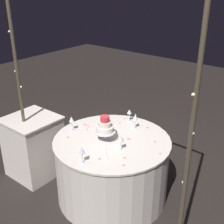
{
  "coord_description": "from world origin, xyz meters",
  "views": [
    {
      "loc": [
        -1.73,
        2.16,
        2.31
      ],
      "look_at": [
        0.0,
        0.0,
        1.04
      ],
      "focal_mm": 48.03,
      "sensor_mm": 36.0,
      "label": 1
    }
  ],
  "objects": [
    {
      "name": "tiered_cake",
      "position": [
        0.05,
        0.05,
        0.88
      ],
      "size": [
        0.22,
        0.22,
        0.28
      ],
      "color": "silver",
      "rests_on": "main_table"
    },
    {
      "name": "cake_knife",
      "position": [
        -0.1,
        0.22,
        0.73
      ],
      "size": [
        0.23,
        0.22,
        0.01
      ],
      "color": "silver",
      "rests_on": "main_table"
    },
    {
      "name": "rose_petal_9",
      "position": [
        -0.13,
        -0.12,
        0.72
      ],
      "size": [
        0.05,
        0.04,
        0.0
      ],
      "primitive_type": "ellipsoid",
      "rotation": [
        0.0,
        0.0,
        0.4
      ],
      "color": "#EA6B84",
      "rests_on": "main_table"
    },
    {
      "name": "rose_petal_11",
      "position": [
        0.4,
        0.26,
        0.72
      ],
      "size": [
        0.04,
        0.03,
        0.0
      ],
      "primitive_type": "ellipsoid",
      "rotation": [
        0.0,
        0.0,
        3.06
      ],
      "color": "#EA6B84",
      "rests_on": "main_table"
    },
    {
      "name": "ground_plane",
      "position": [
        0.0,
        0.0,
        0.0
      ],
      "size": [
        12.0,
        12.0,
        0.0
      ],
      "primitive_type": "plane",
      "color": "black"
    },
    {
      "name": "rose_petal_12",
      "position": [
        -0.15,
        -0.47,
        0.72
      ],
      "size": [
        0.05,
        0.05,
        0.0
      ],
      "primitive_type": "ellipsoid",
      "rotation": [
        0.0,
        0.0,
        5.48
      ],
      "color": "#EA6B84",
      "rests_on": "main_table"
    },
    {
      "name": "wine_glass_2",
      "position": [
        -0.2,
        0.1,
        0.85
      ],
      "size": [
        0.06,
        0.06,
        0.17
      ],
      "color": "silver",
      "rests_on": "main_table"
    },
    {
      "name": "rose_petal_14",
      "position": [
        -0.32,
        0.2,
        0.72
      ],
      "size": [
        0.03,
        0.02,
        0.0
      ],
      "primitive_type": "ellipsoid",
      "rotation": [
        0.0,
        0.0,
        6.21
      ],
      "color": "#EA6B84",
      "rests_on": "main_table"
    },
    {
      "name": "rose_petal_1",
      "position": [
        0.36,
        0.0,
        0.72
      ],
      "size": [
        0.03,
        0.03,
        0.0
      ],
      "primitive_type": "ellipsoid",
      "rotation": [
        0.0,
        0.0,
        5.52
      ],
      "color": "#EA6B84",
      "rests_on": "main_table"
    },
    {
      "name": "wine_glass_3",
      "position": [
        -0.05,
        -0.36,
        0.86
      ],
      "size": [
        0.06,
        0.06,
        0.19
      ],
      "color": "silver",
      "rests_on": "main_table"
    },
    {
      "name": "rose_petal_5",
      "position": [
        0.26,
        -0.31,
        0.72
      ],
      "size": [
        0.03,
        0.04,
        0.0
      ],
      "primitive_type": "ellipsoid",
      "rotation": [
        0.0,
        0.0,
        4.91
      ],
      "color": "#EA6B84",
      "rests_on": "main_table"
    },
    {
      "name": "wine_glass_1",
      "position": [
        0.12,
        -0.48,
        0.83
      ],
      "size": [
        0.06,
        0.06,
        0.15
      ],
      "color": "silver",
      "rests_on": "main_table"
    },
    {
      "name": "rose_petal_16",
      "position": [
        -0.38,
        -0.25,
        0.72
      ],
      "size": [
        0.03,
        0.04,
        0.0
      ],
      "primitive_type": "ellipsoid",
      "rotation": [
        0.0,
        0.0,
        5.13
      ],
      "color": "#EA6B84",
      "rests_on": "main_table"
    },
    {
      "name": "rose_petal_10",
      "position": [
        -0.54,
        -0.08,
        0.72
      ],
      "size": [
        0.03,
        0.03,
        0.0
      ],
      "primitive_type": "ellipsoid",
      "rotation": [
        0.0,
        0.0,
        4.32
      ],
      "color": "#EA6B84",
      "rests_on": "main_table"
    },
    {
      "name": "rose_petal_7",
      "position": [
        -0.14,
        0.36,
        0.72
      ],
      "size": [
        0.04,
        0.04,
        0.0
      ],
      "primitive_type": "ellipsoid",
      "rotation": [
        0.0,
        0.0,
        4.15
      ],
      "color": "#EA6B84",
      "rests_on": "main_table"
    },
    {
      "name": "rose_petal_13",
      "position": [
        0.4,
        -0.06,
        0.72
      ],
      "size": [
        0.04,
        0.04,
        0.0
      ],
      "primitive_type": "ellipsoid",
      "rotation": [
        0.0,
        0.0,
        5.5
      ],
      "color": "#EA6B84",
      "rests_on": "main_table"
    },
    {
      "name": "rose_petal_6",
      "position": [
        0.08,
        -0.17,
        0.72
      ],
      "size": [
        0.02,
        0.03,
        0.0
      ],
      "primitive_type": "ellipsoid",
      "rotation": [
        0.0,
        0.0,
        1.59
      ],
      "color": "#EA6B84",
      "rests_on": "main_table"
    },
    {
      "name": "rose_petal_15",
      "position": [
        0.32,
        -0.18,
        0.72
      ],
      "size": [
        0.03,
        0.03,
        0.0
      ],
      "primitive_type": "ellipsoid",
      "rotation": [
        0.0,
        0.0,
        6.04
      ],
      "color": "#EA6B84",
      "rests_on": "main_table"
    },
    {
      "name": "rose_petal_3",
      "position": [
        0.2,
        -0.5,
        0.72
      ],
      "size": [
        0.03,
        0.03,
        0.0
      ],
      "primitive_type": "ellipsoid",
      "rotation": [
        0.0,
        0.0,
        2.01
      ],
      "color": "#EA6B84",
      "rests_on": "main_table"
    },
    {
      "name": "rose_petal_4",
      "position": [
        0.45,
        -0.08,
        0.72
      ],
      "size": [
        0.04,
        0.03,
        0.0
      ],
      "primitive_type": "ellipsoid",
      "rotation": [
        0.0,
        0.0,
        6.28
      ],
      "color": "#EA6B84",
      "rests_on": "main_table"
    },
    {
      "name": "rose_petal_2",
      "position": [
        0.48,
        -0.07,
        0.72
      ],
      "size": [
        0.03,
        0.02,
        0.0
      ],
      "primitive_type": "ellipsoid",
      "rotation": [
        0.0,
        0.0,
        6.26
      ],
      "color": "#EA6B84",
      "rests_on": "main_table"
    },
    {
      "name": "rose_petal_8",
      "position": [
        -0.38,
        0.3,
        0.72
      ],
      "size": [
        0.04,
        0.03,
        0.0
      ],
      "primitive_type": "ellipsoid",
      "rotation": [
        0.0,
        0.0,
        3.43
      ],
      "color": "#EA6B84",
      "rests_on": "main_table"
    },
    {
      "name": "rose_petal_0",
      "position": [
        0.17,
        -0.36,
        0.72
      ],
      "size": [
        0.04,
        0.04,
        0.0
      ],
      "primitive_type": "ellipsoid",
      "rotation": [
        0.0,
        0.0,
        5.79
      ],
      "color": "#EA6B84",
      "rests_on": "main_table"
    },
    {
      "name": "side_table",
      "position": [
        1.02,
        0.28,
        0.39
      ],
      "size": [
        0.58,
        0.58,
        0.77
      ],
      "color": "silver",
      "rests_on": "ground"
    },
    {
      "name": "main_table",
      "position": [
        0.0,
        0.0,
        0.36
      ],
      "size": [
        1.26,
        1.26,
        0.72
      ],
      "color": "silver",
      "rests_on": "ground"
    },
    {
      "name": "wine_glass_4",
      "position": [
        -0.06,
        0.51,
        0.86
      ],
      "size": [
        0.06,
        0.06,
        0.18
      ],
      "color": "silver",
      "rests_on": "main_table"
    },
    {
      "name": "decorative_arch",
      "position": [
        0.0,
        0.37,
        1.6
      ],
      "size": [
        2.08,
        0.06,
        2.49
      ],
      "color": "#473D2D",
      "rests_on": "ground"
    },
    {
      "name": "wine_glass_0",
      "position": [
        0.48,
        0.12,
        0.85
      ],
      "size": [
        0.06,
        0.06,
        0.17
      ],
      "color": "silver",
      "rests_on": "main_table"
    },
    {
      "name": "rose_petal_17",
      "position": [
        0.0,
        -0.1,
        0.72
      ],
      "size": [
        0.03,
        0.03,
        0.0
      ],
      "primitive_type": "ellipsoid",
      "rotation": [
        0.0,
        0.0,
        3.92
      ],
      "color": "#EA6B84",
      "rests_on": "main_table"
    },
    {
      "name": "rose_petal_18",
      "position": [
        0.21,
        -0.01,
        0.72
      ],
      "size": [
        0.03,
        0.04,
        0.0
      ],
      "primitive_type": "ellipsoid",
      "rotation": [
        0.0,
        0.0,
        4.98
      ],
      "color": "#EA6B84",
      "rests_on": "main_table"
    }
  ]
}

